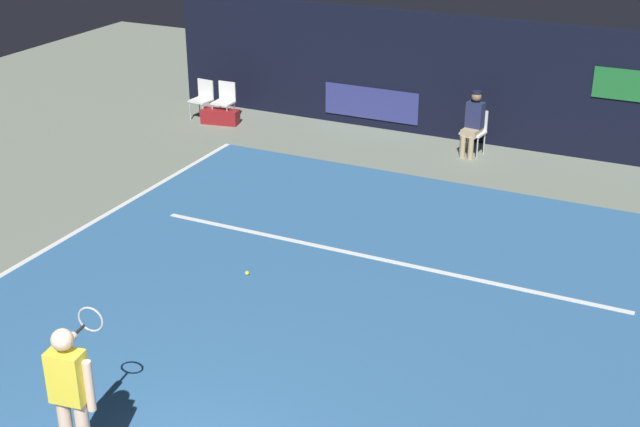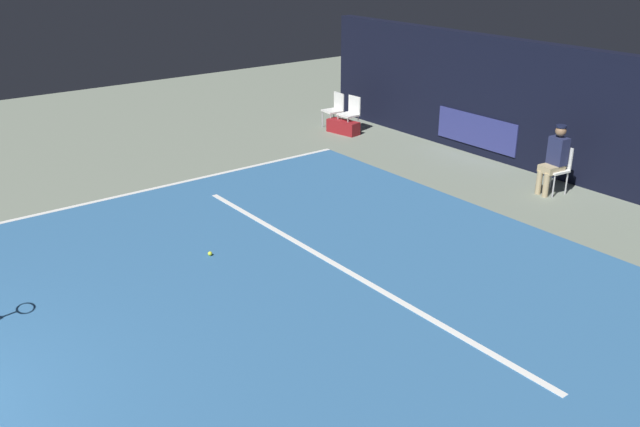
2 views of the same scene
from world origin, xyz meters
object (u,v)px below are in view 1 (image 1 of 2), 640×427
tennis_player (71,393)px  courtside_chair_near (225,99)px  equipment_bag (220,117)px  tennis_ball (247,273)px  courtside_chair_far (203,97)px  line_judge_on_chair (473,122)px

tennis_player → courtside_chair_near: (-4.81, 10.72, -0.49)m
courtside_chair_near → equipment_bag: size_ratio=1.05×
tennis_player → tennis_ball: (-0.61, 4.46, -0.94)m
courtside_chair_near → equipment_bag: 0.42m
courtside_chair_near → tennis_player: bearing=-65.9°
courtside_chair_far → equipment_bag: 0.67m
tennis_ball → courtside_chair_near: bearing=123.8°
tennis_ball → tennis_player: bearing=-82.1°
equipment_bag → courtside_chair_near: bearing=81.6°
tennis_player → courtside_chair_far: size_ratio=1.97×
tennis_player → equipment_bag: tennis_player is taller
line_judge_on_chair → tennis_ball: line_judge_on_chair is taller
courtside_chair_far → tennis_ball: (4.73, -6.19, -0.46)m
courtside_chair_near → tennis_ball: size_ratio=12.94×
tennis_player → line_judge_on_chair: 11.01m
courtside_chair_far → line_judge_on_chair: bearing=3.0°
courtside_chair_far → courtside_chair_near: bearing=7.5°
tennis_player → courtside_chair_near: 11.76m
equipment_bag → line_judge_on_chair: bearing=-5.3°
courtside_chair_near → tennis_ball: bearing=-56.2°
courtside_chair_near → line_judge_on_chair: bearing=2.5°
courtside_chair_near → courtside_chair_far: same height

